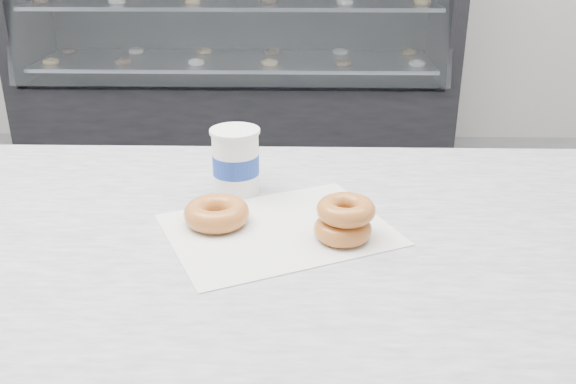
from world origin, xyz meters
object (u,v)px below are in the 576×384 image
display_case (236,75)px  coffee_cup (236,160)px  donut_single (217,213)px  donut_stack (344,219)px

display_case → coffee_cup: size_ratio=20.35×
donut_single → coffee_cup: size_ratio=0.90×
display_case → donut_single: bearing=-84.9°
display_case → donut_single: size_ratio=22.56×
display_case → coffee_cup: display_case is taller
coffee_cup → donut_single: bearing=-77.0°
donut_single → coffee_cup: (0.02, 0.13, 0.04)m
display_case → donut_stack: display_case is taller
donut_stack → coffee_cup: coffee_cup is taller
display_case → donut_stack: bearing=-80.8°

